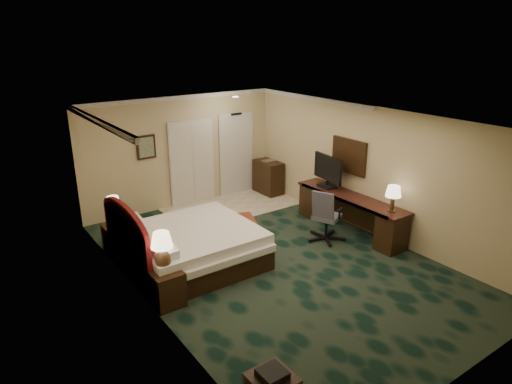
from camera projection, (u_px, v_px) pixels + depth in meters
floor at (275, 262)px, 8.60m from camera, size 5.00×7.50×0.00m
ceiling at (277, 119)px, 7.70m from camera, size 5.00×7.50×0.00m
wall_back at (181, 152)px, 11.04m from camera, size 5.00×0.00×2.70m
wall_front at (474, 284)px, 5.26m from camera, size 5.00×0.00×2.70m
wall_left at (143, 227)px, 6.79m from camera, size 0.00×7.50×2.70m
wall_right at (371, 171)px, 9.51m from camera, size 0.00×7.50×2.70m
crown_molding at (277, 122)px, 7.72m from camera, size 5.00×7.50×0.10m
tile_patch at (233, 206)px, 11.32m from camera, size 3.20×1.70×0.01m
headboard at (127, 242)px, 7.81m from camera, size 0.12×2.00×1.40m
entry_door at (236, 155)px, 11.96m from camera, size 1.02×0.06×2.18m
closet_doors at (192, 162)px, 11.24m from camera, size 1.20×0.06×2.10m
wall_art at (146, 147)px, 10.44m from camera, size 0.45×0.06×0.55m
wall_mirror at (349, 156)px, 9.88m from camera, size 0.05×0.95×0.75m
bed at (193, 247)px, 8.40m from camera, size 2.22×2.06×0.70m
nightstand_near at (166, 287)px, 7.19m from camera, size 0.46×0.53×0.58m
nightstand_far at (116, 238)px, 8.95m from camera, size 0.43×0.50×0.54m
lamp_near at (162, 252)px, 7.01m from camera, size 0.39×0.39×0.65m
lamp_far at (114, 211)px, 8.79m from camera, size 0.34×0.34×0.59m
bed_bench at (247, 233)px, 9.34m from camera, size 0.83×1.29×0.41m
desk at (350, 214)px, 9.81m from camera, size 0.60×2.76×0.80m
tv at (328, 172)px, 10.12m from camera, size 0.21×0.94×0.73m
desk_lamp at (393, 199)px, 8.77m from camera, size 0.37×0.37×0.53m
desk_chair at (327, 214)px, 9.34m from camera, size 0.85×0.83×1.13m
minibar at (268, 177)px, 12.13m from camera, size 0.46×0.82×0.87m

